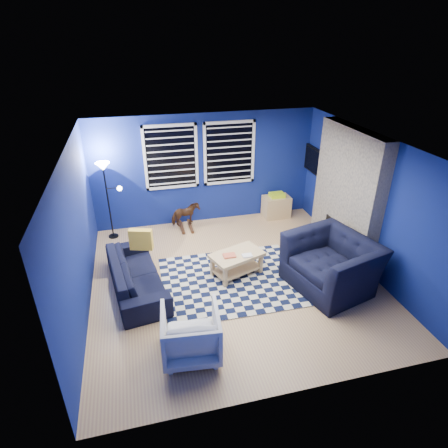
% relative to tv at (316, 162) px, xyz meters
% --- Properties ---
extents(floor, '(5.00, 5.00, 0.00)m').
position_rel_tv_xyz_m(floor, '(-2.45, -2.00, -1.40)').
color(floor, tan).
rests_on(floor, ground).
extents(ceiling, '(5.00, 5.00, 0.00)m').
position_rel_tv_xyz_m(ceiling, '(-2.45, -2.00, 1.10)').
color(ceiling, white).
rests_on(ceiling, wall_back).
extents(wall_back, '(5.00, 0.00, 5.00)m').
position_rel_tv_xyz_m(wall_back, '(-2.45, 0.50, -0.15)').
color(wall_back, navy).
rests_on(wall_back, floor).
extents(wall_left, '(0.00, 5.00, 5.00)m').
position_rel_tv_xyz_m(wall_left, '(-4.95, -2.00, -0.15)').
color(wall_left, navy).
rests_on(wall_left, floor).
extents(wall_right, '(0.00, 5.00, 5.00)m').
position_rel_tv_xyz_m(wall_right, '(0.05, -2.00, -0.15)').
color(wall_right, navy).
rests_on(wall_right, floor).
extents(fireplace, '(0.65, 2.00, 2.50)m').
position_rel_tv_xyz_m(fireplace, '(-0.09, -1.50, -0.20)').
color(fireplace, gray).
rests_on(fireplace, floor).
extents(window_left, '(1.17, 0.06, 1.42)m').
position_rel_tv_xyz_m(window_left, '(-3.20, 0.46, 0.20)').
color(window_left, black).
rests_on(window_left, wall_back).
extents(window_right, '(1.17, 0.06, 1.42)m').
position_rel_tv_xyz_m(window_right, '(-1.90, 0.46, 0.20)').
color(window_right, black).
rests_on(window_right, wall_back).
extents(tv, '(0.07, 1.00, 0.58)m').
position_rel_tv_xyz_m(tv, '(0.00, 0.00, 0.00)').
color(tv, black).
rests_on(tv, wall_right).
extents(rug, '(2.53, 2.04, 0.02)m').
position_rel_tv_xyz_m(rug, '(-2.49, -2.04, -1.39)').
color(rug, black).
rests_on(rug, floor).
extents(sofa, '(2.08, 1.06, 0.58)m').
position_rel_tv_xyz_m(sofa, '(-4.16, -1.85, -1.11)').
color(sofa, black).
rests_on(sofa, floor).
extents(armchair_big, '(1.68, 1.56, 0.91)m').
position_rel_tv_xyz_m(armchair_big, '(-0.87, -2.59, -0.94)').
color(armchair_big, black).
rests_on(armchair_big, floor).
extents(armchair_bent, '(0.86, 0.88, 0.73)m').
position_rel_tv_xyz_m(armchair_bent, '(-3.49, -3.56, -1.04)').
color(armchair_bent, gray).
rests_on(armchair_bent, floor).
extents(rocking_horse, '(0.45, 0.69, 0.53)m').
position_rel_tv_xyz_m(rocking_horse, '(-2.99, 0.18, -1.06)').
color(rocking_horse, '#4D2619').
rests_on(rocking_horse, floor).
extents(coffee_table, '(1.06, 0.82, 0.46)m').
position_rel_tv_xyz_m(coffee_table, '(-2.36, -1.86, -1.08)').
color(coffee_table, tan).
rests_on(coffee_table, rug).
extents(cabinet, '(0.63, 0.43, 0.61)m').
position_rel_tv_xyz_m(cabinet, '(-0.78, 0.25, -1.13)').
color(cabinet, tan).
rests_on(cabinet, floor).
extents(floor_lamp, '(0.46, 0.28, 1.69)m').
position_rel_tv_xyz_m(floor_lamp, '(-4.58, 0.16, -0.02)').
color(floor_lamp, black).
rests_on(floor_lamp, floor).
extents(throw_pillow, '(0.42, 0.24, 0.38)m').
position_rel_tv_xyz_m(throw_pillow, '(-4.01, -1.51, -0.63)').
color(throw_pillow, gold).
rests_on(throw_pillow, sofa).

